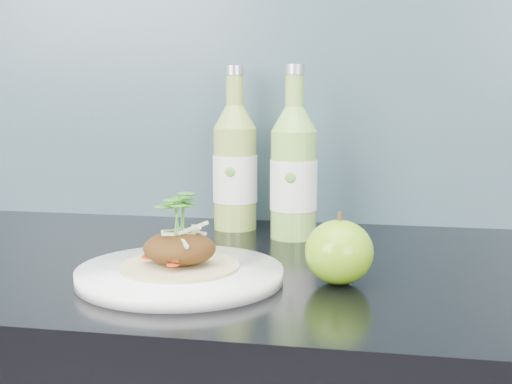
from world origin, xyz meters
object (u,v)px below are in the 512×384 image
at_px(green_apple, 339,252).
at_px(cider_bottle_right, 294,173).
at_px(dinner_plate, 180,274).
at_px(cider_bottle_left, 235,168).

xyz_separation_m(green_apple, cider_bottle_right, (-0.09, 0.24, 0.06)).
bearing_deg(dinner_plate, cider_bottle_right, 69.64).
relative_size(cider_bottle_left, cider_bottle_right, 1.00).
relative_size(dinner_plate, green_apple, 2.60).
bearing_deg(cider_bottle_left, green_apple, -70.39).
distance_m(dinner_plate, cider_bottle_right, 0.30).
bearing_deg(cider_bottle_right, green_apple, -55.95).
bearing_deg(dinner_plate, green_apple, 7.78).
bearing_deg(cider_bottle_left, dinner_plate, -102.67).
xyz_separation_m(dinner_plate, green_apple, (0.19, 0.03, 0.03)).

